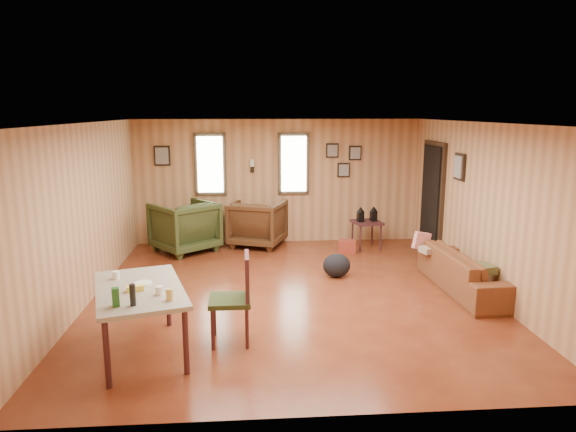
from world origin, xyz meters
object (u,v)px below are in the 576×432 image
object	(u,v)px
sofa	(470,265)
end_table	(203,222)
recliner_green	(184,224)
side_table	(367,220)
recliner_brown	(258,221)
dining_table	(139,294)

from	to	relation	value
sofa	end_table	xyz separation A→B (m)	(-4.05, 3.04, 0.03)
recliner_green	side_table	size ratio (longest dim) A/B	1.27
recliner_brown	recliner_green	size ratio (longest dim) A/B	0.94
recliner_green	dining_table	size ratio (longest dim) A/B	0.63
end_table	sofa	bearing A→B (deg)	-36.93
end_table	side_table	bearing A→B (deg)	-11.50
sofa	recliner_green	size ratio (longest dim) A/B	1.95
sofa	end_table	bearing A→B (deg)	50.80
side_table	recliner_brown	bearing A→B (deg)	170.20
recliner_brown	end_table	size ratio (longest dim) A/B	1.26
recliner_brown	end_table	xyz separation A→B (m)	(-1.06, 0.28, -0.06)
dining_table	side_table	bearing A→B (deg)	33.89
side_table	recliner_green	bearing A→B (deg)	179.18
recliner_brown	dining_table	xyz separation A→B (m)	(-1.31, -4.39, 0.19)
recliner_brown	dining_table	world-z (taller)	recliner_brown
recliner_brown	dining_table	bearing A→B (deg)	93.73
recliner_green	recliner_brown	bearing A→B (deg)	153.29
recliner_green	dining_table	bearing A→B (deg)	51.18
sofa	side_table	world-z (taller)	side_table
recliner_brown	side_table	distance (m)	2.07
recliner_brown	recliner_green	distance (m)	1.38
sofa	dining_table	world-z (taller)	dining_table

